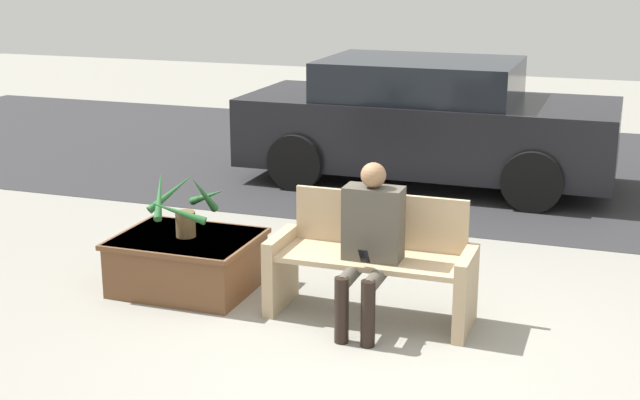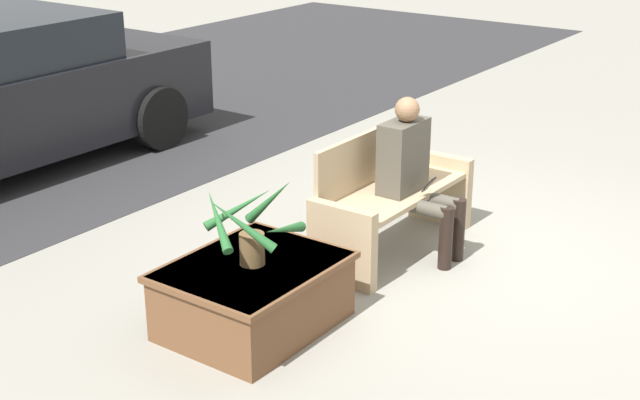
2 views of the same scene
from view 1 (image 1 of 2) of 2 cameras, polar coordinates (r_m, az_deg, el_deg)
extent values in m
plane|color=gray|center=(6.30, 3.53, -9.72)|extent=(30.00, 30.00, 0.00)
cube|color=#2D2D30|center=(11.72, 11.38, 2.00)|extent=(20.00, 6.00, 0.01)
cube|color=tan|center=(6.97, -2.54, -4.52)|extent=(0.09, 0.56, 0.60)
cube|color=tan|center=(6.60, 9.32, -5.90)|extent=(0.09, 0.56, 0.60)
cube|color=tan|center=(6.69, 3.24, -3.79)|extent=(1.36, 0.51, 0.04)
cube|color=tan|center=(6.85, 3.88, -1.27)|extent=(1.36, 0.04, 0.43)
cube|color=#4C473D|center=(6.55, 3.43, -1.49)|extent=(0.43, 0.22, 0.55)
sphere|color=#8C6647|center=(6.43, 3.44, 1.60)|extent=(0.19, 0.19, 0.19)
cylinder|color=#4C473D|center=(6.48, 2.01, -4.75)|extent=(0.11, 0.44, 0.11)
cylinder|color=#4C473D|center=(6.43, 3.67, -4.94)|extent=(0.11, 0.44, 0.11)
cylinder|color=black|center=(6.35, 1.39, -7.06)|extent=(0.10, 0.10, 0.49)
cylinder|color=black|center=(6.30, 3.09, -7.28)|extent=(0.10, 0.10, 0.49)
cube|color=black|center=(6.39, 2.84, -3.60)|extent=(0.07, 0.09, 0.12)
cube|color=brown|center=(7.42, -8.49, -3.99)|extent=(1.08, 0.86, 0.45)
cube|color=brown|center=(7.36, -8.56, -2.47)|extent=(1.13, 0.91, 0.04)
cylinder|color=brown|center=(7.32, -8.60, -1.54)|extent=(0.16, 0.16, 0.21)
cone|color=#26602D|center=(7.16, -7.46, 0.40)|extent=(0.08, 0.40, 0.39)
cone|color=#26602D|center=(7.39, -7.19, 0.26)|extent=(0.45, 0.29, 0.25)
cone|color=#26602D|center=(7.44, -9.47, 0.51)|extent=(0.31, 0.42, 0.30)
cone|color=#26602D|center=(7.27, -10.25, 0.28)|extent=(0.24, 0.43, 0.34)
cone|color=#26602D|center=(7.06, -9.20, -0.72)|extent=(0.49, 0.16, 0.21)
cube|color=black|center=(10.79, 6.90, 4.38)|extent=(4.37, 1.80, 0.81)
cube|color=black|center=(10.71, 6.43, 7.73)|extent=(2.27, 1.66, 0.45)
cylinder|color=black|center=(9.78, 13.44, 1.17)|extent=(0.66, 0.18, 0.66)
cylinder|color=black|center=(11.52, 14.44, 3.26)|extent=(0.66, 0.18, 0.66)
cylinder|color=black|center=(10.38, -1.57, 2.43)|extent=(0.66, 0.18, 0.66)
cylinder|color=black|center=(12.04, 1.49, 4.26)|extent=(0.66, 0.18, 0.66)
camera|label=2|loc=(7.78, -50.84, 11.24)|focal=50.00mm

